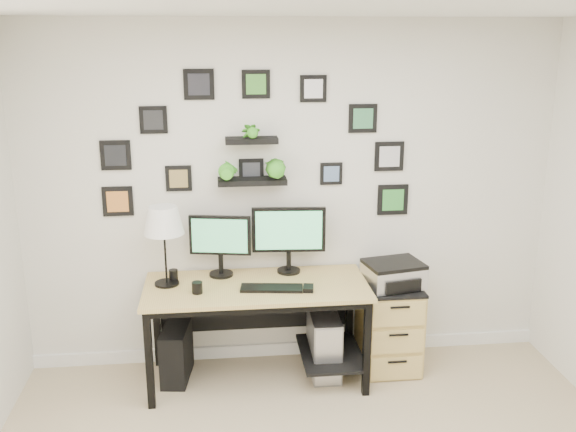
{
  "coord_description": "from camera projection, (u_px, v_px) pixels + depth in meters",
  "views": [
    {
      "loc": [
        -0.55,
        -2.64,
        2.48
      ],
      "look_at": [
        -0.05,
        1.83,
        1.2
      ],
      "focal_mm": 40.0,
      "sensor_mm": 36.0,
      "label": 1
    }
  ],
  "objects": [
    {
      "name": "room",
      "position": [
        292.0,
        348.0,
        5.15
      ],
      "size": [
        4.0,
        4.0,
        4.0
      ],
      "color": "#C3B08B",
      "rests_on": "ground"
    },
    {
      "name": "desk",
      "position": [
        261.0,
        299.0,
        4.66
      ],
      "size": [
        1.6,
        0.7,
        0.75
      ],
      "color": "tan",
      "rests_on": "ground"
    },
    {
      "name": "monitor_left",
      "position": [
        220.0,
        241.0,
        4.69
      ],
      "size": [
        0.45,
        0.21,
        0.46
      ],
      "color": "black",
      "rests_on": "desk"
    },
    {
      "name": "monitor_right",
      "position": [
        289.0,
        234.0,
        4.75
      ],
      "size": [
        0.55,
        0.19,
        0.51
      ],
      "color": "black",
      "rests_on": "desk"
    },
    {
      "name": "keyboard",
      "position": [
        272.0,
        288.0,
        4.5
      ],
      "size": [
        0.45,
        0.2,
        0.02
      ],
      "primitive_type": "cube",
      "rotation": [
        0.0,
        0.0,
        -0.13
      ],
      "color": "black",
      "rests_on": "desk"
    },
    {
      "name": "mouse",
      "position": [
        308.0,
        288.0,
        4.49
      ],
      "size": [
        0.09,
        0.12,
        0.03
      ],
      "primitive_type": "cube",
      "rotation": [
        0.0,
        0.0,
        -0.16
      ],
      "color": "black",
      "rests_on": "desk"
    },
    {
      "name": "table_lamp",
      "position": [
        164.0,
        222.0,
        4.47
      ],
      "size": [
        0.28,
        0.28,
        0.58
      ],
      "color": "black",
      "rests_on": "desk"
    },
    {
      "name": "mug",
      "position": [
        197.0,
        288.0,
        4.43
      ],
      "size": [
        0.07,
        0.07,
        0.08
      ],
      "primitive_type": "cylinder",
      "color": "black",
      "rests_on": "desk"
    },
    {
      "name": "pen_cup",
      "position": [
        173.0,
        275.0,
        4.66
      ],
      "size": [
        0.07,
        0.07,
        0.08
      ],
      "primitive_type": "cylinder",
      "color": "black",
      "rests_on": "desk"
    },
    {
      "name": "pc_tower_black",
      "position": [
        177.0,
        353.0,
        4.75
      ],
      "size": [
        0.23,
        0.43,
        0.41
      ],
      "primitive_type": "cube",
      "rotation": [
        0.0,
        0.0,
        -0.13
      ],
      "color": "black",
      "rests_on": "ground"
    },
    {
      "name": "pc_tower_grey",
      "position": [
        324.0,
        343.0,
        4.83
      ],
      "size": [
        0.22,
        0.48,
        0.47
      ],
      "color": "gray",
      "rests_on": "ground"
    },
    {
      "name": "file_cabinet",
      "position": [
        389.0,
        325.0,
        4.9
      ],
      "size": [
        0.43,
        0.53,
        0.67
      ],
      "color": "tan",
      "rests_on": "ground"
    },
    {
      "name": "printer",
      "position": [
        394.0,
        274.0,
        4.75
      ],
      "size": [
        0.46,
        0.39,
        0.19
      ],
      "color": "silver",
      "rests_on": "file_cabinet"
    },
    {
      "name": "wall_decor",
      "position": [
        255.0,
        152.0,
        4.63
      ],
      "size": [
        2.28,
        0.18,
        1.11
      ],
      "color": "black",
      "rests_on": "ground"
    }
  ]
}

